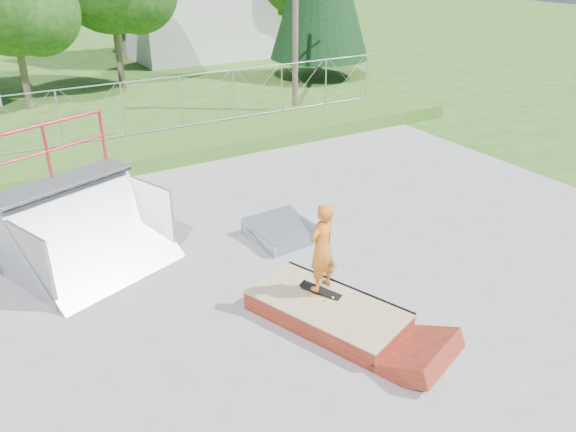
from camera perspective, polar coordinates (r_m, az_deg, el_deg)
name	(u,v)px	position (r m, az deg, el deg)	size (l,w,h in m)	color
ground	(286,304)	(10.97, -0.22, -8.96)	(120.00, 120.00, 0.00)	#2B5919
concrete_pad	(286,303)	(10.96, -0.22, -8.88)	(20.00, 16.00, 0.04)	gray
grass_berm	(137,152)	(18.85, -15.12, 6.31)	(24.00, 3.00, 0.50)	#2B5919
grind_box	(327,312)	(10.42, 3.96, -9.72)	(2.30, 3.18, 0.43)	maroon
quarter_pipe	(87,205)	(12.18, -19.77, 1.10)	(2.96, 2.50, 2.96)	#A0A2A8
flat_bank_ramp	(283,232)	(13.13, -0.50, -1.59)	(1.41, 1.50, 0.43)	#A0A2A8
skateboard	(321,291)	(10.53, 3.34, -7.60)	(0.22, 0.80, 0.02)	black
skater	(322,251)	(10.08, 3.46, -3.57)	(0.62, 0.41, 1.69)	orange
chain_link_fence	(123,110)	(19.45, -16.38, 10.32)	(20.00, 0.06, 1.80)	#A1A5A9
utility_pole	(295,9)	(23.27, 0.76, 20.24)	(0.24, 0.24, 8.00)	brown
tree_left_near	(17,2)	(25.84, -25.82, 18.96)	(4.76, 4.48, 6.65)	brown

